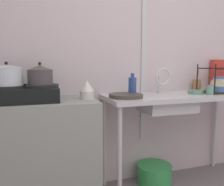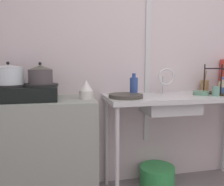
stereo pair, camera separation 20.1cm
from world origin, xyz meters
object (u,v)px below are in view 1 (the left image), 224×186
dish_rack (220,85)px  cereal_box (217,75)px  faucet (163,78)px  bottle_by_sink (132,86)px  utensil_jar (197,85)px  bucket_on_floor (154,174)px  sink_basin (167,103)px  small_bowl_on_drainboard (196,92)px  pot_on_left_burner (7,75)px  frying_pan (126,96)px  cup_by_rack (210,90)px  percolator (87,90)px  stove (25,93)px  pot_on_right_burner (40,75)px

dish_rack → cereal_box: size_ratio=1.17×
faucet → bottle_by_sink: (-0.32, -0.03, -0.07)m
utensil_jar → bucket_on_floor: size_ratio=0.65×
faucet → cereal_box: cereal_box is taller
sink_basin → small_bowl_on_drainboard: small_bowl_on_drainboard is taller
pot_on_left_burner → faucet: size_ratio=0.94×
frying_pan → cup_by_rack: (0.81, -0.07, 0.03)m
frying_pan → utensil_jar: utensil_jar is taller
sink_basin → bucket_on_floor: bearing=107.6°
small_bowl_on_drainboard → bottle_by_sink: 0.64m
utensil_jar → bottle_by_sink: bearing=-169.6°
sink_basin → cup_by_rack: 0.43m
sink_basin → frying_pan: frying_pan is taller
percolator → frying_pan: percolator is taller
dish_rack → small_bowl_on_drainboard: (-0.31, -0.02, -0.05)m
sink_basin → frying_pan: (-0.40, 0.00, 0.09)m
faucet → dish_rack: bearing=-7.9°
frying_pan → percolator: bearing=176.6°
cup_by_rack → small_bowl_on_drainboard: bearing=131.7°
stove → bottle_by_sink: bearing=3.2°
small_bowl_on_drainboard → percolator: bearing=-179.7°
percolator → utensil_jar: (1.24, 0.23, -0.01)m
pot_on_left_burner → bucket_on_floor: bearing=3.8°
pot_on_left_burner → small_bowl_on_drainboard: bearing=-0.8°
pot_on_right_burner → percolator: pot_on_right_burner is taller
bottle_by_sink → pot_on_left_burner: bearing=-177.2°
sink_basin → bucket_on_floor: sink_basin is taller
cereal_box → utensil_jar: 0.29m
pot_on_left_burner → faucet: bearing=3.3°
small_bowl_on_drainboard → bucket_on_floor: (-0.37, 0.11, -0.82)m
small_bowl_on_drainboard → pot_on_left_burner: bearing=179.2°
frying_pan → cup_by_rack: 0.82m
bottle_by_sink → frying_pan: bearing=-135.8°
sink_basin → dish_rack: dish_rack is taller
bottle_by_sink → dish_rack: bearing=-3.5°
pot_on_left_burner → faucet: (1.35, 0.08, -0.05)m
bottle_by_sink → bucket_on_floor: (0.26, 0.04, -0.89)m
stove → frying_pan: bearing=-3.4°
stove → utensil_jar: bearing=6.6°
stove → pot_on_left_burner: bearing=-180.0°
pot_on_left_burner → dish_rack: 1.97m
faucet → bucket_on_floor: bearing=172.6°
cereal_box → stove: bearing=-172.8°
dish_rack → bucket_on_floor: dish_rack is taller
stove → small_bowl_on_drainboard: size_ratio=3.56×
percolator → cereal_box: cereal_box is taller
frying_pan → cereal_box: (1.18, 0.26, 0.15)m
pot_on_left_burner → sink_basin: (1.33, -0.05, -0.28)m
bottle_by_sink → cereal_box: bearing=8.2°
sink_basin → cereal_box: (0.77, 0.26, 0.24)m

